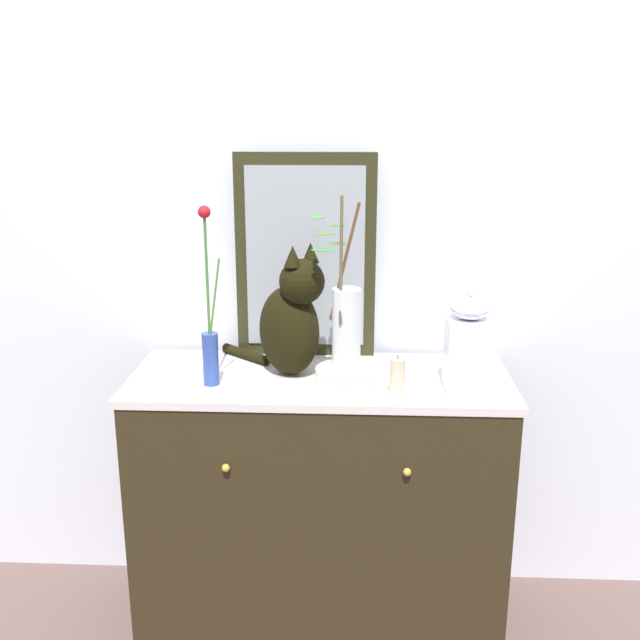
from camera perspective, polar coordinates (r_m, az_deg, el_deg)
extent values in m
plane|color=brown|center=(2.69, 0.00, -22.35)|extent=(6.00, 6.00, 0.00)
cube|color=silver|center=(2.45, 0.35, 7.31)|extent=(4.40, 0.08, 2.60)
cube|color=black|center=(2.45, 0.00, -14.43)|extent=(1.15, 0.46, 0.86)
cube|color=silver|center=(2.26, 0.00, -4.70)|extent=(1.17, 0.47, 0.02)
sphere|color=#B79338|center=(2.14, -7.38, -11.41)|extent=(0.02, 0.02, 0.02)
sphere|color=#B79338|center=(2.11, 6.83, -11.73)|extent=(0.02, 0.02, 0.02)
cube|color=black|center=(2.37, -1.13, 4.98)|extent=(0.45, 0.03, 0.66)
cube|color=gray|center=(2.36, -1.16, 4.91)|extent=(0.38, 0.01, 0.58)
ellipsoid|color=black|center=(2.23, -2.43, -0.84)|extent=(0.26, 0.26, 0.28)
sphere|color=black|center=(2.15, -1.42, 3.02)|extent=(0.14, 0.14, 0.14)
cone|color=black|center=(2.16, -0.74, 5.30)|extent=(0.05, 0.05, 0.06)
cone|color=black|center=(2.11, -2.15, 5.02)|extent=(0.05, 0.05, 0.06)
cylinder|color=black|center=(2.41, -5.82, -2.68)|extent=(0.18, 0.16, 0.03)
cylinder|color=#2C4495|center=(2.18, -8.55, -3.03)|extent=(0.05, 0.05, 0.16)
cylinder|color=#3F7133|center=(2.12, -8.83, 3.34)|extent=(0.01, 0.01, 0.34)
sphere|color=#AE1419|center=(2.09, -9.05, 8.35)|extent=(0.04, 0.04, 0.04)
cylinder|color=#487634|center=(2.13, -8.23, 1.85)|extent=(0.04, 0.01, 0.22)
cylinder|color=#EFE3C8|center=(2.13, 2.03, -4.68)|extent=(0.18, 0.18, 0.07)
cylinder|color=silver|center=(2.08, 2.07, -0.73)|extent=(0.08, 0.08, 0.24)
cylinder|color=#50331E|center=(2.05, 1.94, 4.58)|extent=(0.09, 0.04, 0.33)
ellipsoid|color=#48742A|center=(2.10, 1.39, 5.99)|extent=(0.08, 0.07, 0.01)
ellipsoid|color=#436731|center=(2.08, 1.44, 7.44)|extent=(0.07, 0.08, 0.01)
cylinder|color=#4C3F2A|center=(2.03, 1.66, 4.72)|extent=(0.01, 0.09, 0.35)
ellipsoid|color=#397739|center=(2.03, 0.26, 5.48)|extent=(0.07, 0.05, 0.01)
ellipsoid|color=#477635|center=(2.03, 0.29, 6.75)|extent=(0.08, 0.05, 0.01)
ellipsoid|color=#3A6F31|center=(2.03, -0.01, 8.04)|extent=(0.05, 0.08, 0.01)
cube|color=white|center=(2.15, 11.45, -2.71)|extent=(0.12, 0.12, 0.22)
ellipsoid|color=white|center=(2.11, 11.66, 0.95)|extent=(0.11, 0.11, 0.07)
sphere|color=silver|center=(2.09, 11.72, 2.15)|extent=(0.02, 0.02, 0.02)
cylinder|color=beige|center=(2.10, 6.07, -4.43)|extent=(0.04, 0.04, 0.11)
cylinder|color=black|center=(2.08, 6.12, -2.88)|extent=(0.00, 0.00, 0.01)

